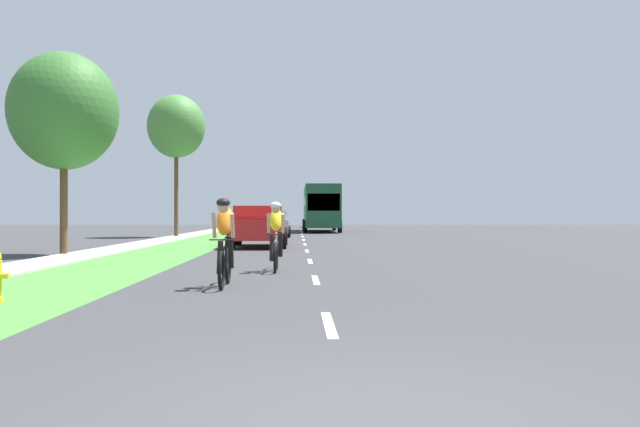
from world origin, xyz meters
TOP-DOWN VIEW (x-y plane):
  - ground_plane at (0.00, 20.00)m, footprint 120.00×120.00m
  - grass_verge at (-4.83, 20.00)m, footprint 2.86×70.00m
  - sidewalk_concrete at (-7.07, 20.00)m, footprint 1.61×70.00m
  - lane_markings_center at (0.00, 24.00)m, footprint 0.12×52.71m
  - cyclist_lead at (-1.66, 7.58)m, footprint 0.42×1.72m
  - cyclist_trailing at (-0.85, 10.75)m, footprint 0.42×1.72m
  - pickup_red at (-1.86, 21.79)m, footprint 2.22×5.10m
  - sedan_silver at (-1.71, 33.83)m, footprint 1.98×4.30m
  - bus_dark_green at (1.53, 45.99)m, footprint 2.78×11.60m
  - suv_white at (1.70, 63.27)m, footprint 2.15×4.70m
  - street_tree_near at (-7.81, 16.82)m, footprint 3.41×3.41m
  - street_tree_far at (-7.43, 33.90)m, footprint 3.36×3.36m

SIDE VIEW (x-z plane):
  - ground_plane at x=0.00m, z-range 0.00..0.00m
  - grass_verge at x=-4.83m, z-range 0.00..0.01m
  - lane_markings_center at x=0.00m, z-range 0.00..0.01m
  - sidewalk_concrete at x=-7.07m, z-range -0.05..0.06m
  - sedan_silver at x=-1.71m, z-range 0.01..1.53m
  - cyclist_lead at x=-1.66m, z-range 0.02..1.60m
  - cyclist_trailing at x=-0.85m, z-range 0.02..1.60m
  - pickup_red at x=-1.86m, z-range 0.01..1.65m
  - suv_white at x=1.70m, z-range 0.05..1.84m
  - bus_dark_green at x=1.53m, z-range 0.24..3.72m
  - street_tree_near at x=-7.81m, z-range 1.36..7.84m
  - street_tree_far at x=-7.43m, z-range 2.30..10.65m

